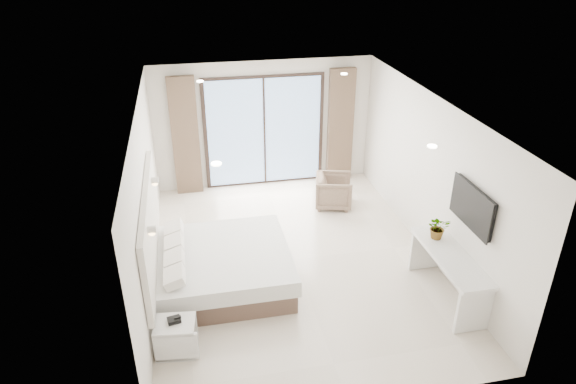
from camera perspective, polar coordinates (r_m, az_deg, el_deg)
name	(u,v)px	position (r m, az deg, el deg)	size (l,w,h in m)	color
ground	(294,259)	(8.83, 0.72, -7.50)	(6.20, 6.20, 0.00)	beige
room_shell	(275,160)	(8.61, -1.47, 3.60)	(4.62, 6.22, 2.72)	silver
bed	(221,267)	(8.18, -7.42, -8.28)	(2.09, 1.99, 0.72)	brown
nightstand	(176,337)	(7.16, -12.33, -15.47)	(0.57, 0.49, 0.47)	silver
phone	(174,320)	(7.00, -12.55, -13.72)	(0.17, 0.13, 0.06)	black
console_desk	(449,266)	(8.05, 17.49, -7.84)	(0.53, 1.70, 0.77)	silver
plant	(438,230)	(8.21, 16.32, -4.05)	(0.33, 0.37, 0.29)	#33662D
armchair	(334,190)	(10.35, 5.11, 0.26)	(0.70, 0.66, 0.72)	#866858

